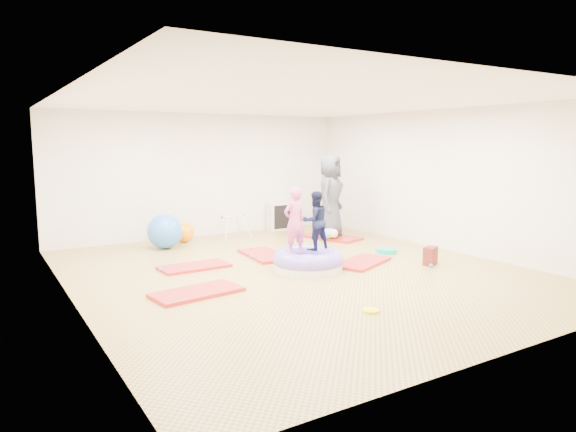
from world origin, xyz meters
TOP-DOWN VIEW (x-y plane):
  - room at (0.00, 0.00)m, footprint 7.01×8.01m
  - gym_mat_front_left at (-1.93, -0.37)m, footprint 1.34×0.80m
  - gym_mat_mid_left at (-1.39, 1.11)m, footprint 1.19×0.63m
  - gym_mat_center_back at (0.09, 1.29)m, footprint 0.74×1.31m
  - gym_mat_right at (1.27, -0.15)m, footprint 1.35×1.05m
  - gym_mat_rear_right at (2.28, 2.14)m, footprint 1.05×1.47m
  - inflatable_cushion at (0.21, -0.01)m, footprint 1.20×1.20m
  - child_pink at (-0.08, -0.03)m, footprint 0.43×0.30m
  - child_navy at (0.43, 0.11)m, footprint 0.53×0.42m
  - adult_caregiver at (2.25, 2.16)m, footprint 1.06×0.99m
  - infant at (2.06, 1.89)m, footprint 0.39×0.40m
  - ball_pit_balls at (0.07, 0.49)m, footprint 4.53×2.87m
  - exercise_ball_blue at (-1.28, 3.01)m, footprint 0.71×0.71m
  - exercise_ball_orange at (-0.71, 3.45)m, footprint 0.44×0.44m
  - infant_play_gym at (0.36, 3.25)m, footprint 0.69×0.65m
  - cube_shelf at (1.95, 3.79)m, footprint 0.67×0.33m
  - balance_disc at (2.27, 0.31)m, footprint 0.40×0.40m
  - backpack at (2.24, -0.84)m, footprint 0.32×0.26m
  - yellow_toy at (-0.34, -2.26)m, footprint 0.22×0.22m

SIDE VIEW (x-z plane):
  - yellow_toy at x=-0.34m, z-range 0.00..0.03m
  - gym_mat_mid_left at x=-1.39m, z-range 0.00..0.05m
  - gym_mat_right at x=1.27m, z-range 0.00..0.05m
  - gym_mat_center_back at x=0.09m, z-range 0.00..0.05m
  - gym_mat_front_left at x=-1.93m, z-range 0.00..0.05m
  - gym_mat_rear_right at x=2.28m, z-range 0.00..0.06m
  - ball_pit_balls at x=0.07m, z-range 0.00..0.07m
  - balance_disc at x=2.27m, z-range 0.00..0.09m
  - inflatable_cushion at x=0.21m, z-range -0.04..0.34m
  - backpack at x=2.24m, z-range 0.00..0.32m
  - infant at x=2.06m, z-range 0.06..0.29m
  - exercise_ball_orange at x=-0.71m, z-range 0.00..0.44m
  - cube_shelf at x=1.95m, z-range 0.00..0.67m
  - infant_play_gym at x=0.36m, z-range 0.09..0.61m
  - exercise_ball_blue at x=-1.28m, z-range 0.00..0.71m
  - child_navy at x=0.43m, z-range 0.35..1.37m
  - child_pink at x=-0.08m, z-range 0.35..1.46m
  - adult_caregiver at x=2.25m, z-range 0.06..1.88m
  - room at x=0.00m, z-range 0.00..2.80m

